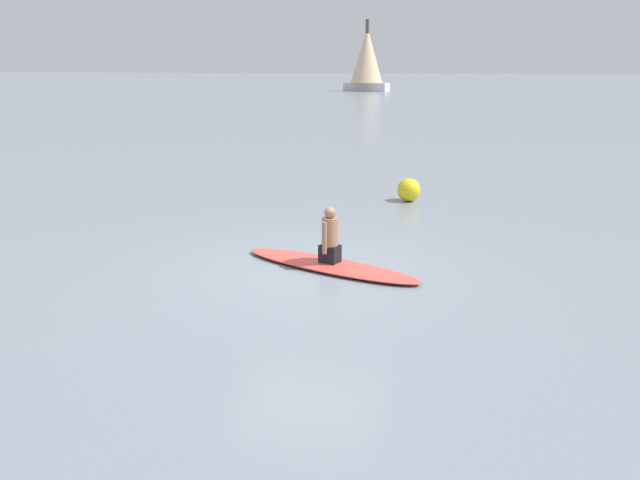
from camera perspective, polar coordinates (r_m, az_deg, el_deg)
name	(u,v)px	position (r m, az deg, el deg)	size (l,w,h in m)	color
ground_plane	(309,270)	(9.95, -0.97, -2.76)	(400.00, 400.00, 0.00)	gray
surfboard	(330,265)	(10.03, 0.90, -2.29)	(3.19, 0.73, 0.11)	#D84C3F
person_paddler	(330,237)	(9.90, 0.91, 0.25)	(0.36, 0.39, 0.90)	black
sailboat_far_right	(367,58)	(76.19, 4.29, 16.23)	(5.58, 4.54, 8.05)	silver
buoy_marker	(409,190)	(15.04, 8.10, 4.56)	(0.55, 0.55, 0.55)	yellow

